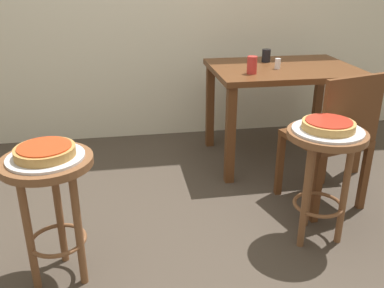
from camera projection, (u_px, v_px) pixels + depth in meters
ground_plane at (194, 237)px, 2.35m from camera, size 6.00×6.00×0.00m
stool_foreground at (51, 191)px, 1.88m from camera, size 0.40×0.40×0.63m
serving_plate_foreground at (46, 157)px, 1.81m from camera, size 0.33×0.33×0.01m
pizza_foreground at (45, 151)px, 1.80m from camera, size 0.26×0.26×0.05m
stool_middle at (324, 160)px, 2.17m from camera, size 0.40×0.40×0.63m
serving_plate_middle at (328, 130)px, 2.11m from camera, size 0.35×0.35×0.01m
pizza_middle at (328, 125)px, 2.10m from camera, size 0.26×0.26×0.05m
dining_table at (282, 81)px, 3.10m from camera, size 1.03×0.76×0.72m
cup_near_edge at (252, 65)px, 2.83m from camera, size 0.07×0.07×0.12m
cup_far_edge at (266, 56)px, 3.19m from camera, size 0.06×0.06×0.10m
condiment_shaker at (278, 64)px, 2.98m from camera, size 0.04×0.04×0.07m
wooden_chair at (333, 136)px, 2.49m from camera, size 0.49×0.49×0.85m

